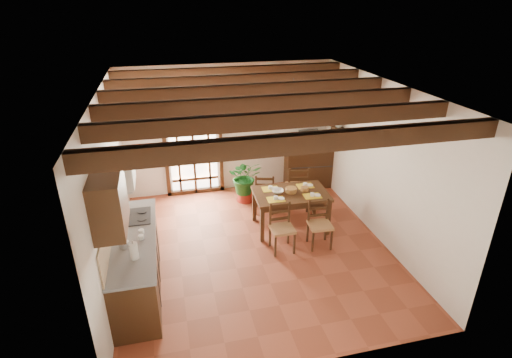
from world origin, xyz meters
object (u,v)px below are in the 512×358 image
object	(u,v)px
potted_plant	(245,176)
crt_tv	(310,140)
dining_table	(291,197)
kitchen_counter	(136,262)
chair_far_right	(297,195)
chair_far_left	(265,199)
pendant_lamp	(292,121)
chair_near_right	(319,232)
sideboard	(309,167)
chair_near_left	(282,236)

from	to	relation	value
potted_plant	crt_tv	bearing A→B (deg)	14.76
dining_table	crt_tv	world-z (taller)	crt_tv
kitchen_counter	chair_far_right	bearing A→B (deg)	30.27
dining_table	chair_far_left	world-z (taller)	chair_far_left
chair_far_left	pendant_lamp	distance (m)	1.94
chair_near_right	sideboard	xyz separation A→B (m)	(0.68, 2.39, 0.19)
chair_far_right	crt_tv	bearing A→B (deg)	-111.07
crt_tv	potted_plant	world-z (taller)	potted_plant
kitchen_counter	crt_tv	size ratio (longest dim) A/B	4.95
chair_far_left	chair_near_left	bearing A→B (deg)	104.36
pendant_lamp	chair_far_right	bearing A→B (deg)	57.79
chair_far_left	chair_far_right	world-z (taller)	chair_far_right
kitchen_counter	potted_plant	xyz separation A→B (m)	(2.15, 2.40, 0.10)
kitchen_counter	chair_far_left	size ratio (longest dim) A/B	2.64
pendant_lamp	kitchen_counter	bearing A→B (deg)	-155.72
dining_table	pendant_lamp	distance (m)	1.44
crt_tv	sideboard	bearing A→B (deg)	91.94
chair_far_right	crt_tv	world-z (taller)	crt_tv
sideboard	dining_table	bearing A→B (deg)	-114.44
crt_tv	pendant_lamp	distance (m)	2.10
chair_near_right	chair_near_left	bearing A→B (deg)	-178.40
chair_near_right	sideboard	distance (m)	2.49
chair_far_right	potted_plant	size ratio (longest dim) A/B	0.49
kitchen_counter	chair_far_left	xyz separation A→B (m)	(2.44, 1.85, -0.21)
potted_plant	kitchen_counter	bearing A→B (deg)	-131.88
kitchen_counter	pendant_lamp	size ratio (longest dim) A/B	2.66
chair_far_left	potted_plant	distance (m)	0.69
chair_near_left	potted_plant	distance (m)	1.98
chair_near_right	potted_plant	world-z (taller)	potted_plant
dining_table	sideboard	world-z (taller)	sideboard
chair_near_left	chair_near_right	xyz separation A→B (m)	(0.68, -0.03, -0.00)
kitchen_counter	dining_table	world-z (taller)	kitchen_counter
dining_table	chair_near_right	size ratio (longest dim) A/B	1.64
chair_near_left	sideboard	xyz separation A→B (m)	(1.35, 2.36, 0.19)
chair_far_left	potted_plant	size ratio (longest dim) A/B	0.43
chair_near_right	pendant_lamp	distance (m)	2.01
sideboard	potted_plant	distance (m)	1.65
sideboard	chair_far_right	bearing A→B (deg)	-115.83
sideboard	crt_tv	world-z (taller)	crt_tv
sideboard	kitchen_counter	bearing A→B (deg)	-136.97
potted_plant	chair_far_right	bearing A→B (deg)	-31.19
chair_near_right	sideboard	world-z (taller)	sideboard
chair_far_right	crt_tv	size ratio (longest dim) A/B	2.14
chair_far_right	pendant_lamp	xyz separation A→B (m)	(-0.36, -0.58, 1.77)
crt_tv	chair_far_right	bearing A→B (deg)	-120.00
chair_near_left	chair_far_right	size ratio (longest dim) A/B	0.88
chair_near_right	crt_tv	distance (m)	2.62
potted_plant	chair_far_left	bearing A→B (deg)	-62.78
chair_far_left	pendant_lamp	size ratio (longest dim) A/B	1.01
chair_far_right	pendant_lamp	distance (m)	1.90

